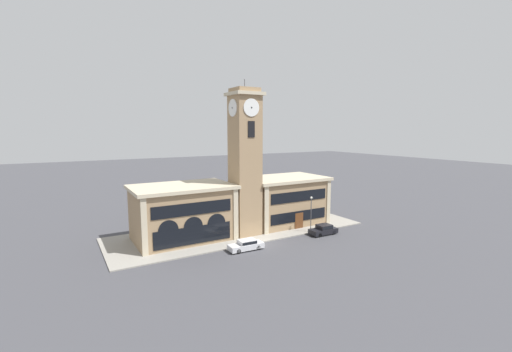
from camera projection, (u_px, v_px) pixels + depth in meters
name	position (u px, v px, depth m)	size (l,w,h in m)	color
ground_plane	(261.00, 243.00, 46.07)	(300.00, 300.00, 0.00)	#424247
sidewalk_kerb	(239.00, 230.00, 51.57)	(38.00, 12.92, 0.15)	gray
clock_tower	(245.00, 163.00, 48.53)	(4.35, 4.35, 22.07)	#9E7F5B
town_hall_left_wing	(183.00, 213.00, 47.04)	(13.57, 8.91, 7.65)	#9E7F5B
town_hall_right_wing	(284.00, 200.00, 55.57)	(13.20, 8.91, 7.59)	#9E7F5B
parked_car_near	(246.00, 245.00, 43.34)	(4.56, 1.85, 1.32)	silver
parked_car_mid	(324.00, 229.00, 49.80)	(4.21, 1.94, 1.45)	black
street_lamp	(311.00, 208.00, 50.27)	(0.36, 0.36, 5.31)	#4C4C51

